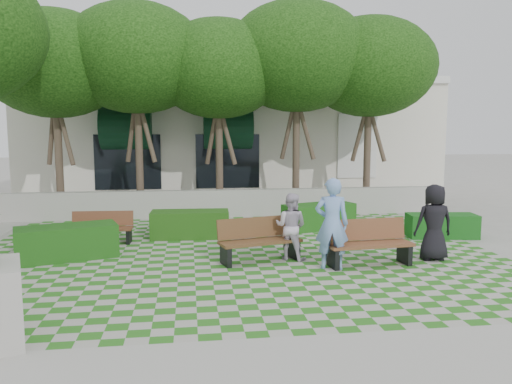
{
  "coord_description": "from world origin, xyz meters",
  "views": [
    {
      "loc": [
        -1.09,
        -10.24,
        2.88
      ],
      "look_at": [
        0.5,
        1.5,
        1.4
      ],
      "focal_mm": 35.0,
      "sensor_mm": 36.0,
      "label": 1
    }
  ],
  "objects": [
    {
      "name": "ground",
      "position": [
        0.0,
        0.0,
        0.0
      ],
      "size": [
        90.0,
        90.0,
        0.0
      ],
      "primitive_type": "plane",
      "color": "gray",
      "rests_on": "ground"
    },
    {
      "name": "lawn",
      "position": [
        0.0,
        1.0,
        0.01
      ],
      "size": [
        12.0,
        12.0,
        0.0
      ],
      "primitive_type": "plane",
      "color": "#2B721E",
      "rests_on": "ground"
    },
    {
      "name": "sidewalk_south",
      "position": [
        0.0,
        -4.7,
        0.01
      ],
      "size": [
        16.0,
        2.0,
        0.01
      ],
      "primitive_type": "cube",
      "color": "#9E9B93",
      "rests_on": "ground"
    },
    {
      "name": "retaining_wall",
      "position": [
        0.0,
        6.2,
        0.45
      ],
      "size": [
        15.0,
        0.36,
        0.9
      ],
      "primitive_type": "cube",
      "color": "#9E9B93",
      "rests_on": "ground"
    },
    {
      "name": "bench_east",
      "position": [
        2.69,
        -0.22,
        0.47
      ],
      "size": [
        1.89,
        0.77,
        0.97
      ],
      "rotation": [
        0.0,
        0.0,
        0.08
      ],
      "color": "brown",
      "rests_on": "ground"
    },
    {
      "name": "bench_mid",
      "position": [
        0.42,
        0.4,
        0.46
      ],
      "size": [
        1.91,
        1.06,
        0.95
      ],
      "rotation": [
        0.0,
        0.0,
        0.27
      ],
      "color": "#4F321B",
      "rests_on": "ground"
    },
    {
      "name": "bench_west",
      "position": [
        -3.31,
        2.65,
        0.39
      ],
      "size": [
        1.56,
        0.58,
        0.81
      ],
      "rotation": [
        0.0,
        0.0,
        -0.05
      ],
      "color": "#58311E",
      "rests_on": "ground"
    },
    {
      "name": "hedge_east",
      "position": [
        5.64,
        2.16,
        0.32
      ],
      "size": [
        1.88,
        0.95,
        0.63
      ],
      "primitive_type": "cube",
      "rotation": [
        0.0,
        0.0,
        -0.13
      ],
      "color": "#134A17",
      "rests_on": "ground"
    },
    {
      "name": "hedge_midright",
      "position": [
        2.66,
        3.77,
        0.37
      ],
      "size": [
        2.25,
        1.47,
        0.73
      ],
      "primitive_type": "cube",
      "rotation": [
        0.0,
        0.0,
        0.33
      ],
      "color": "#184D14",
      "rests_on": "ground"
    },
    {
      "name": "hedge_midleft",
      "position": [
        -1.08,
        3.04,
        0.36
      ],
      "size": [
        2.1,
        0.91,
        0.72
      ],
      "primitive_type": "cube",
      "rotation": [
        0.0,
        0.0,
        -0.04
      ],
      "color": "#1C4512",
      "rests_on": "ground"
    },
    {
      "name": "hedge_west",
      "position": [
        -3.83,
        1.17,
        0.38
      ],
      "size": [
        2.31,
        1.49,
        0.75
      ],
      "primitive_type": "cube",
      "rotation": [
        0.0,
        0.0,
        0.32
      ],
      "color": "#174612",
      "rests_on": "ground"
    },
    {
      "name": "person_blue",
      "position": [
        1.82,
        -0.42,
        0.95
      ],
      "size": [
        0.79,
        0.61,
        1.91
      ],
      "primitive_type": "imported",
      "rotation": [
        0.0,
        0.0,
        2.9
      ],
      "color": "#799DDC",
      "rests_on": "ground"
    },
    {
      "name": "person_dark",
      "position": [
        4.26,
        -0.03,
        0.85
      ],
      "size": [
        0.86,
        0.59,
        1.7
      ],
      "primitive_type": "imported",
      "rotation": [
        0.0,
        0.0,
        3.08
      ],
      "color": "black",
      "rests_on": "ground"
    },
    {
      "name": "person_white",
      "position": [
        1.14,
        0.45,
        0.75
      ],
      "size": [
        0.91,
        0.86,
        1.5
      ],
      "primitive_type": "imported",
      "rotation": [
        0.0,
        0.0,
        2.61
      ],
      "color": "silver",
      "rests_on": "ground"
    },
    {
      "name": "tree_row",
      "position": [
        -1.86,
        5.95,
        5.18
      ],
      "size": [
        17.7,
        13.4,
        7.41
      ],
      "color": "#47382B",
      "rests_on": "ground"
    },
    {
      "name": "building",
      "position": [
        0.93,
        14.08,
        2.52
      ],
      "size": [
        18.0,
        8.92,
        5.15
      ],
      "color": "silver",
      "rests_on": "ground"
    }
  ]
}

